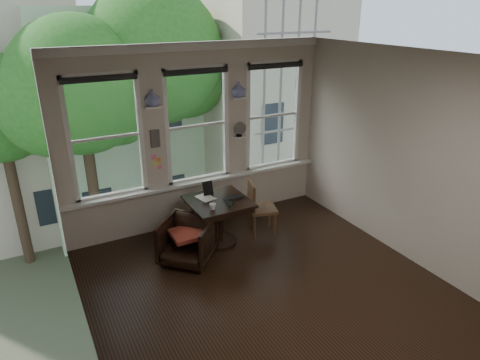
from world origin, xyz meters
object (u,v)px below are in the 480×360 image
table (219,222)px  armchair_left (187,241)px  side_chair_right (263,208)px  mug (213,206)px  laptop (235,199)px

table → armchair_left: table is taller
side_chair_right → mug: side_chair_right is taller
table → side_chair_right: (0.76, -0.05, 0.09)m
table → laptop: size_ratio=2.63×
armchair_left → mug: mug is taller
side_chair_right → table: bearing=102.9°
side_chair_right → laptop: 0.61m
laptop → armchair_left: bearing=-173.1°
table → laptop: bearing=-23.3°
table → side_chair_right: 0.77m
table → side_chair_right: bearing=-3.9°
armchair_left → laptop: bearing=53.6°
armchair_left → side_chair_right: bearing=52.1°
laptop → mug: bearing=-165.0°
side_chair_right → laptop: size_ratio=2.69×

